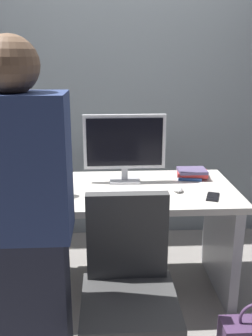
{
  "coord_description": "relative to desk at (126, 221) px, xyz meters",
  "views": [
    {
      "loc": [
        -0.12,
        -2.27,
        1.56
      ],
      "look_at": [
        0.0,
        -0.05,
        0.89
      ],
      "focal_mm": 40.03,
      "sensor_mm": 36.0,
      "label": 1
    }
  ],
  "objects": [
    {
      "name": "office_chair",
      "position": [
        -0.02,
        -0.75,
        -0.08
      ],
      "size": [
        0.52,
        0.52,
        0.94
      ],
      "color": "black",
      "rests_on": "ground"
    },
    {
      "name": "cup_near_keyboard",
      "position": [
        -0.38,
        -0.12,
        0.28
      ],
      "size": [
        0.08,
        0.08,
        0.1
      ],
      "primitive_type": "cylinder",
      "color": "silver",
      "rests_on": "desk"
    },
    {
      "name": "mouse",
      "position": [
        0.32,
        -0.08,
        0.25
      ],
      "size": [
        0.06,
        0.1,
        0.03
      ],
      "primitive_type": "ellipsoid",
      "color": "white",
      "rests_on": "desk"
    },
    {
      "name": "cell_phone",
      "position": [
        0.52,
        -0.19,
        0.24
      ],
      "size": [
        0.12,
        0.16,
        0.01
      ],
      "primitive_type": "cube",
      "rotation": [
        0.0,
        0.0,
        -0.35
      ],
      "color": "black",
      "rests_on": "desk"
    },
    {
      "name": "wall_back",
      "position": [
        0.0,
        0.93,
        0.99
      ],
      "size": [
        6.4,
        0.1,
        3.0
      ],
      "primitive_type": "cube",
      "color": "gray",
      "rests_on": "ground"
    },
    {
      "name": "ground_plane",
      "position": [
        0.0,
        0.0,
        -0.51
      ],
      "size": [
        9.0,
        9.0,
        0.0
      ],
      "primitive_type": "plane",
      "color": "gray"
    },
    {
      "name": "person_at_desk",
      "position": [
        -0.47,
        -0.84,
        0.33
      ],
      "size": [
        0.4,
        0.24,
        1.64
      ],
      "color": "#262838",
      "rests_on": "ground"
    },
    {
      "name": "keyboard",
      "position": [
        0.01,
        -0.08,
        0.24
      ],
      "size": [
        0.43,
        0.14,
        0.02
      ],
      "primitive_type": "cube",
      "rotation": [
        0.0,
        0.0,
        0.03
      ],
      "color": "white",
      "rests_on": "desk"
    },
    {
      "name": "cup_by_monitor",
      "position": [
        -0.46,
        0.12,
        0.28
      ],
      "size": [
        0.07,
        0.07,
        0.1
      ],
      "primitive_type": "cylinder",
      "color": "silver",
      "rests_on": "desk"
    },
    {
      "name": "book_stack",
      "position": [
        0.47,
        0.18,
        0.27
      ],
      "size": [
        0.23,
        0.18,
        0.07
      ],
      "color": "#3359A5",
      "rests_on": "desk"
    },
    {
      "name": "monitor",
      "position": [
        -0.0,
        0.13,
        0.49
      ],
      "size": [
        0.54,
        0.14,
        0.46
      ],
      "color": "silver",
      "rests_on": "desk"
    },
    {
      "name": "desk",
      "position": [
        0.0,
        0.0,
        0.0
      ],
      "size": [
        1.42,
        0.74,
        0.74
      ],
      "color": "beige",
      "rests_on": "ground"
    }
  ]
}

